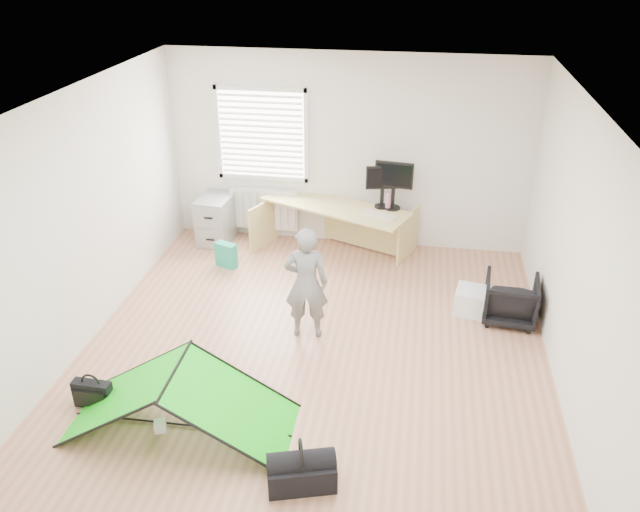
% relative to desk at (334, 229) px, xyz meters
% --- Properties ---
extents(ground, '(5.50, 5.50, 0.00)m').
position_rel_desk_xyz_m(ground, '(0.12, -2.37, -0.36)').
color(ground, tan).
rests_on(ground, ground).
extents(back_wall, '(5.00, 0.02, 2.70)m').
position_rel_desk_xyz_m(back_wall, '(0.12, 0.38, 0.99)').
color(back_wall, silver).
rests_on(back_wall, ground).
extents(window, '(1.20, 0.06, 1.20)m').
position_rel_desk_xyz_m(window, '(-1.08, 0.34, 1.19)').
color(window, silver).
rests_on(window, back_wall).
extents(radiator, '(1.00, 0.12, 0.60)m').
position_rel_desk_xyz_m(radiator, '(-1.08, 0.30, 0.09)').
color(radiator, silver).
rests_on(radiator, back_wall).
extents(desk, '(2.18, 1.40, 0.71)m').
position_rel_desk_xyz_m(desk, '(0.00, 0.00, 0.00)').
color(desk, tan).
rests_on(desk, ground).
extents(filing_cabinet, '(0.49, 0.62, 0.69)m').
position_rel_desk_xyz_m(filing_cabinet, '(-1.74, 0.04, -0.01)').
color(filing_cabinet, '#939698').
rests_on(filing_cabinet, ground).
extents(monitor_left, '(0.46, 0.20, 0.43)m').
position_rel_desk_xyz_m(monitor_left, '(0.64, 0.04, 0.57)').
color(monitor_left, black).
rests_on(monitor_left, desk).
extents(monitor_right, '(0.52, 0.18, 0.49)m').
position_rel_desk_xyz_m(monitor_right, '(0.79, 0.02, 0.60)').
color(monitor_right, black).
rests_on(monitor_right, desk).
extents(keyboard, '(0.48, 0.33, 0.02)m').
position_rel_desk_xyz_m(keyboard, '(0.64, -0.25, 0.37)').
color(keyboard, beige).
rests_on(keyboard, desk).
extents(thermos, '(0.07, 0.07, 0.24)m').
position_rel_desk_xyz_m(thermos, '(0.73, -0.01, 0.48)').
color(thermos, '#B86783').
rests_on(thermos, desk).
extents(office_chair, '(0.64, 0.66, 0.55)m').
position_rel_desk_xyz_m(office_chair, '(2.26, -1.40, -0.08)').
color(office_chair, black).
rests_on(office_chair, ground).
extents(person, '(0.51, 0.37, 1.32)m').
position_rel_desk_xyz_m(person, '(-0.02, -2.08, 0.30)').
color(person, slate).
rests_on(person, ground).
extents(kite, '(2.08, 0.94, 0.64)m').
position_rel_desk_xyz_m(kite, '(-0.88, -3.73, -0.03)').
color(kite, '#16D514').
rests_on(kite, ground).
extents(storage_crate, '(0.58, 0.46, 0.30)m').
position_rel_desk_xyz_m(storage_crate, '(1.92, -1.31, -0.21)').
color(storage_crate, white).
rests_on(storage_crate, ground).
extents(tote_bag, '(0.32, 0.22, 0.35)m').
position_rel_desk_xyz_m(tote_bag, '(-1.38, -0.69, -0.18)').
color(tote_bag, '#1F9874').
rests_on(tote_bag, ground).
extents(laptop_bag, '(0.38, 0.13, 0.28)m').
position_rel_desk_xyz_m(laptop_bag, '(-1.81, -3.60, -0.21)').
color(laptop_bag, black).
rests_on(laptop_bag, ground).
extents(white_box, '(0.13, 0.13, 0.10)m').
position_rel_desk_xyz_m(white_box, '(-1.06, -3.81, -0.30)').
color(white_box, silver).
rests_on(white_box, ground).
extents(duffel_bag, '(0.62, 0.43, 0.24)m').
position_rel_desk_xyz_m(duffel_bag, '(0.34, -4.22, -0.23)').
color(duffel_bag, black).
rests_on(duffel_bag, ground).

